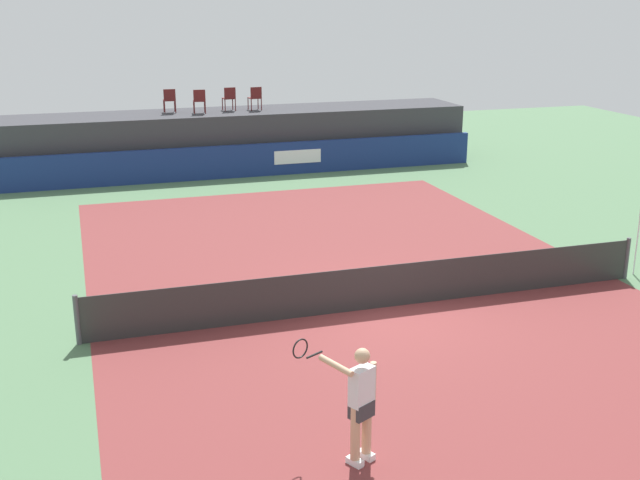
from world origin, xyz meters
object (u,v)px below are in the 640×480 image
Objects in this scene: tennis_player at (360,401)px; net_post_far at (627,258)px; spectator_chair_far_left at (169,99)px; spectator_chair_left at (199,100)px; spectator_chair_right at (255,97)px; spectator_chair_center at (229,98)px; net_post_near at (77,320)px.

net_post_far is at bearing 31.78° from tennis_player.
spectator_chair_far_left reaches higher than tennis_player.
spectator_chair_left and spectator_chair_right have the same top height.
spectator_chair_center is 16.69m from net_post_near.
spectator_chair_far_left reaches higher than net_post_near.
spectator_chair_far_left is 0.89× the size of net_post_far.
spectator_chair_far_left is 16.12m from net_post_near.
tennis_player is (-0.04, -20.87, -1.73)m from spectator_chair_far_left.
spectator_chair_left is 2.20m from spectator_chair_right.
spectator_chair_far_left is 1.00× the size of spectator_chair_right.
spectator_chair_far_left is at bearing 76.27° from net_post_near.
spectator_chair_right reaches higher than tennis_player.
net_post_far is at bearing -63.22° from spectator_chair_left.
net_post_near is at bearing -111.39° from spectator_chair_center.
spectator_chair_far_left is at bearing 89.89° from tennis_player.
spectator_chair_left reaches higher than net_post_far.
tennis_player is at bearing -93.04° from spectator_chair_left.
spectator_chair_right is 0.89× the size of net_post_far.
net_post_far is (5.39, -15.24, -2.19)m from spectator_chair_right.
net_post_far is (6.37, -15.40, -2.19)m from spectator_chair_center.
spectator_chair_center is 0.89× the size of net_post_near.
spectator_chair_center is 1.00× the size of spectator_chair_right.
spectator_chair_far_left and spectator_chair_right have the same top height.
spectator_chair_center is at bearing 83.72° from tennis_player.
spectator_chair_left and spectator_chair_center have the same top height.
net_post_near and net_post_far have the same top height.
spectator_chair_right is at bearing -4.77° from spectator_chair_far_left.
tennis_player reaches higher than net_post_far.
spectator_chair_right is 0.50× the size of tennis_player.
tennis_player is at bearing -96.28° from spectator_chair_center.
spectator_chair_left is 0.89× the size of net_post_near.
spectator_chair_left reaches higher than net_post_near.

